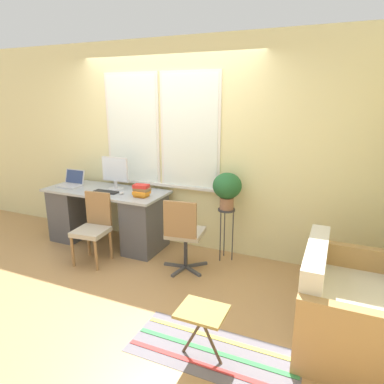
# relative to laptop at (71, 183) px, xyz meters

# --- Properties ---
(ground_plane) EXTENTS (14.00, 14.00, 0.00)m
(ground_plane) POSITION_rel_laptop_xyz_m (1.34, -0.32, -0.82)
(ground_plane) COLOR tan
(wall_back_with_window) EXTENTS (9.00, 0.12, 2.70)m
(wall_back_with_window) POSITION_rel_laptop_xyz_m (1.33, 0.44, 0.54)
(wall_back_with_window) COLOR beige
(wall_back_with_window) RESTS_ON ground_plane
(desk) EXTENTS (1.69, 0.68, 0.77)m
(desk) POSITION_rel_laptop_xyz_m (0.57, 0.02, -0.41)
(desk) COLOR #9EA3A8
(desk) RESTS_ON ground_plane
(laptop) EXTENTS (0.32, 0.27, 0.22)m
(laptop) POSITION_rel_laptop_xyz_m (0.00, 0.00, 0.00)
(laptop) COLOR #B7B7BC
(laptop) RESTS_ON desk
(monitor) EXTENTS (0.40, 0.21, 0.44)m
(monitor) POSITION_rel_laptop_xyz_m (0.68, 0.11, 0.18)
(monitor) COLOR silver
(monitor) RESTS_ON desk
(keyboard) EXTENTS (0.34, 0.11, 0.02)m
(keyboard) POSITION_rel_laptop_xyz_m (0.66, -0.08, -0.04)
(keyboard) COLOR black
(keyboard) RESTS_ON desk
(mouse) EXTENTS (0.04, 0.07, 0.04)m
(mouse) POSITION_rel_laptop_xyz_m (0.91, -0.08, -0.03)
(mouse) COLOR silver
(mouse) RESTS_ON desk
(book_stack) EXTENTS (0.21, 0.17, 0.15)m
(book_stack) POSITION_rel_laptop_xyz_m (1.19, -0.05, 0.03)
(book_stack) COLOR orange
(book_stack) RESTS_ON desk
(desk_chair_wooden) EXTENTS (0.42, 0.43, 0.86)m
(desk_chair_wooden) POSITION_rel_laptop_xyz_m (0.75, -0.48, -0.37)
(desk_chair_wooden) COLOR olive
(desk_chair_wooden) RESTS_ON ground_plane
(office_chair_swivel) EXTENTS (0.52, 0.53, 0.90)m
(office_chair_swivel) POSITION_rel_laptop_xyz_m (1.89, -0.28, -0.34)
(office_chair_swivel) COLOR #47474C
(office_chair_swivel) RESTS_ON ground_plane
(couch_loveseat) EXTENTS (0.72, 1.17, 0.81)m
(couch_loveseat) POSITION_rel_laptop_xyz_m (3.59, -0.81, -0.53)
(couch_loveseat) COLOR silver
(couch_loveseat) RESTS_ON ground_plane
(plant_stand) EXTENTS (0.21, 0.21, 0.67)m
(plant_stand) POSITION_rel_laptop_xyz_m (2.24, 0.20, -0.26)
(plant_stand) COLOR #333338
(plant_stand) RESTS_ON ground_plane
(potted_plant) EXTENTS (0.35, 0.35, 0.45)m
(potted_plant) POSITION_rel_laptop_xyz_m (2.24, 0.20, 0.12)
(potted_plant) COLOR #9E6B4C
(potted_plant) RESTS_ON plant_stand
(floor_rug_striped) EXTENTS (1.38, 0.57, 0.01)m
(floor_rug_striped) POSITION_rel_laptop_xyz_m (2.67, -1.41, -0.82)
(floor_rug_striped) COLOR slate
(floor_rug_striped) RESTS_ON ground_plane
(folding_stool) EXTENTS (0.36, 0.31, 0.44)m
(folding_stool) POSITION_rel_laptop_xyz_m (2.61, -1.50, -0.44)
(folding_stool) COLOR olive
(folding_stool) RESTS_ON ground_plane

